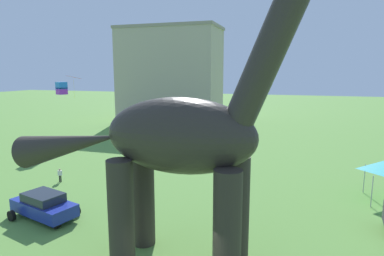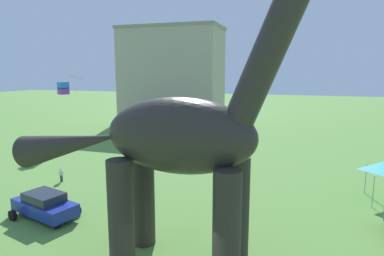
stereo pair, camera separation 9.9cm
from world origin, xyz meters
name	(u,v)px [view 1 (the left image)]	position (x,y,z in m)	size (l,w,h in m)	color
dinosaur_sculpture	(178,136)	(-0.86, 2.71, 5.89)	(15.57, 3.30, 16.28)	#2D2823
parked_sedan_left	(44,205)	(-10.04, 4.63, 0.81)	(4.52, 2.81, 1.55)	navy
person_photographer	(60,174)	(-13.61, 10.40, 0.65)	(0.40, 0.18, 1.08)	black
kite_trailing	(73,77)	(-16.35, 16.37, 8.08)	(2.09, 2.12, 2.11)	red
kite_high_left	(62,88)	(-21.83, 21.37, 6.74)	(1.32, 1.32, 1.41)	#287AE5
background_building_block	(170,75)	(-17.41, 43.99, 8.09)	(17.23, 9.04, 16.16)	#B7A893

